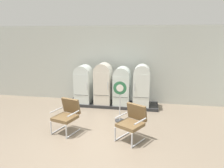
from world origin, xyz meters
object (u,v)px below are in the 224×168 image
(refrigerator_1, at_px, (103,82))
(refrigerator_2, at_px, (122,85))
(armchair_right, at_px, (132,121))
(sign_stand, at_px, (120,103))
(refrigerator_0, at_px, (83,83))
(refrigerator_3, at_px, (142,84))
(armchair_left, at_px, (67,114))

(refrigerator_1, height_order, refrigerator_2, refrigerator_1)
(armchair_right, bearing_deg, sign_stand, 113.57)
(refrigerator_0, distance_m, refrigerator_3, 2.29)
(refrigerator_0, distance_m, refrigerator_2, 1.53)
(refrigerator_1, bearing_deg, armchair_left, -102.73)
(refrigerator_3, relative_size, sign_stand, 1.17)
(armchair_left, bearing_deg, armchair_right, -4.77)
(refrigerator_0, xyz_separation_m, refrigerator_3, (2.28, 0.00, 0.04))
(refrigerator_3, relative_size, armchair_right, 1.65)
(refrigerator_2, bearing_deg, armchair_right, -76.43)
(refrigerator_0, relative_size, refrigerator_2, 1.02)
(refrigerator_1, distance_m, refrigerator_3, 1.49)
(refrigerator_2, distance_m, armchair_left, 2.74)
(refrigerator_1, distance_m, sign_stand, 1.69)
(refrigerator_3, distance_m, sign_stand, 1.60)
(sign_stand, bearing_deg, refrigerator_1, 121.12)
(refrigerator_0, relative_size, refrigerator_1, 0.94)
(armchair_left, relative_size, sign_stand, 0.71)
(refrigerator_3, distance_m, armchair_right, 2.60)
(refrigerator_1, bearing_deg, armchair_right, -62.10)
(refrigerator_0, bearing_deg, refrigerator_1, -0.50)
(refrigerator_2, distance_m, sign_stand, 1.46)
(refrigerator_1, xyz_separation_m, refrigerator_2, (0.73, 0.01, -0.07))
(refrigerator_1, bearing_deg, refrigerator_2, 0.68)
(refrigerator_0, xyz_separation_m, sign_stand, (1.66, -1.43, -0.29))
(refrigerator_2, bearing_deg, sign_stand, -85.03)
(refrigerator_2, height_order, refrigerator_3, refrigerator_3)
(refrigerator_0, distance_m, armchair_right, 3.36)
(armchair_left, xyz_separation_m, armchair_right, (1.89, -0.16, 0.00))
(refrigerator_0, distance_m, sign_stand, 2.20)
(armchair_right, bearing_deg, refrigerator_2, 103.57)
(refrigerator_3, height_order, sign_stand, refrigerator_3)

